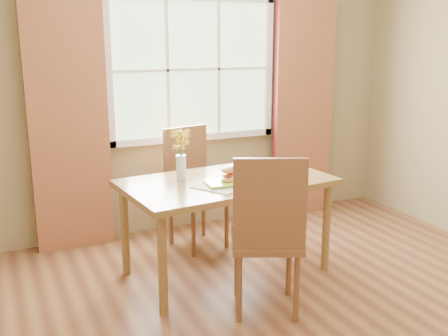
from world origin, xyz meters
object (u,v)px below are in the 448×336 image
chair_far (192,181)px  flower_vase (181,148)px  dining_table (227,189)px  chair_near (268,230)px  croissant_sandwich (229,174)px  water_glass (262,170)px

chair_far → flower_vase: flower_vase is taller
dining_table → flower_vase: 0.47m
chair_near → flower_vase: flower_vase is taller
chair_near → croissant_sandwich: (0.01, 0.59, 0.23)m
chair_far → croissant_sandwich: size_ratio=5.28×
chair_near → dining_table: bearing=110.8°
water_glass → flower_vase: size_ratio=0.28×
croissant_sandwich → flower_vase: 0.41m
water_glass → dining_table: bearing=170.5°
dining_table → water_glass: size_ratio=14.76×
chair_far → water_glass: size_ratio=9.49×
chair_far → flower_vase: (-0.29, -0.53, 0.42)m
dining_table → chair_far: bearing=86.1°
water_glass → chair_near: bearing=-115.5°
chair_near → flower_vase: bearing=131.9°
chair_near → water_glass: chair_near is taller
dining_table → water_glass: (0.28, -0.05, 0.13)m
croissant_sandwich → chair_near: bearing=-125.9°
water_glass → chair_far: bearing=112.5°
dining_table → chair_far: 0.68m
dining_table → flower_vase: (-0.31, 0.14, 0.32)m
croissant_sandwich → water_glass: croissant_sandwich is taller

